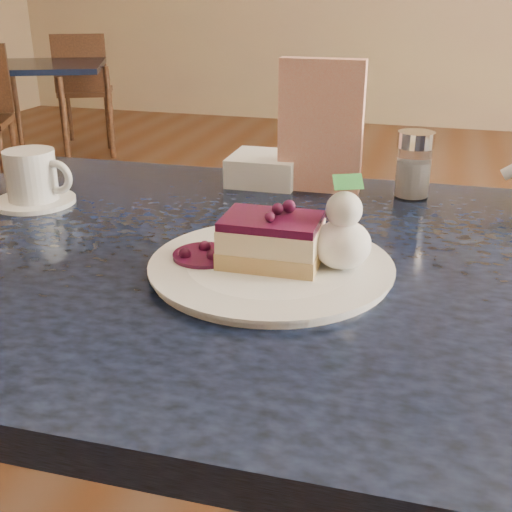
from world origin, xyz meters
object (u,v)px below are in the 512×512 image
(cheesecake_slice, at_px, (271,241))
(dessert_plate, at_px, (271,267))
(bg_table_far_left, at_px, (44,155))
(main_table, at_px, (279,309))
(coffee_set, at_px, (33,180))

(cheesecake_slice, bearing_deg, dessert_plate, 0.00)
(dessert_plate, xyz_separation_m, bg_table_far_left, (-2.43, 3.02, -0.73))
(main_table, xyz_separation_m, coffee_set, (-0.46, 0.11, 0.12))
(main_table, distance_m, bg_table_far_left, 3.89)
(dessert_plate, distance_m, bg_table_far_left, 3.94)
(main_table, relative_size, cheesecake_slice, 9.99)
(dessert_plate, bearing_deg, bg_table_far_left, 128.80)
(bg_table_far_left, bearing_deg, main_table, -74.75)
(coffee_set, bearing_deg, main_table, -13.32)
(main_table, bearing_deg, cheesecake_slice, -90.00)
(coffee_set, height_order, bg_table_far_left, coffee_set)
(bg_table_far_left, bearing_deg, dessert_plate, -75.24)
(dessert_plate, relative_size, bg_table_far_left, 0.19)
(main_table, xyz_separation_m, bg_table_far_left, (-2.43, 2.97, -0.65))
(main_table, distance_m, coffee_set, 0.49)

